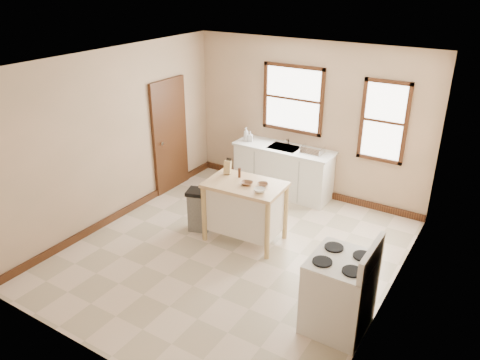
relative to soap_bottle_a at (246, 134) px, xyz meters
name	(u,v)px	position (x,y,z in m)	size (l,w,h in m)	color
floor	(232,252)	(1.06, -2.13, -1.05)	(5.00, 5.00, 0.00)	beige
ceiling	(231,63)	(1.06, -2.13, 1.75)	(5.00, 5.00, 0.00)	white
wall_back	(308,120)	(1.06, 0.37, 0.35)	(4.50, 0.04, 2.80)	tan
wall_left	(115,137)	(-1.19, -2.13, 0.35)	(0.04, 5.00, 2.80)	tan
wall_right	(397,206)	(3.31, -2.13, 0.35)	(0.04, 5.00, 2.80)	tan
window_main	(293,99)	(0.76, 0.35, 0.70)	(1.17, 0.06, 1.22)	black
window_side	(384,122)	(2.41, 0.35, 0.55)	(0.77, 0.06, 1.37)	black
door_left	(170,136)	(-1.15, -0.83, 0.00)	(0.06, 0.90, 2.10)	black
baseboard_back	(303,188)	(1.06, 0.34, -0.99)	(4.50, 0.04, 0.12)	black
baseboard_left	(124,211)	(-1.16, -2.13, -0.99)	(0.04, 5.00, 0.12)	black
sink_counter	(283,170)	(0.76, 0.07, -0.59)	(1.86, 0.62, 0.92)	silver
faucet	(289,139)	(0.76, 0.25, -0.02)	(0.03, 0.03, 0.22)	silver
soap_bottle_a	(246,134)	(0.00, 0.00, 0.00)	(0.10, 0.10, 0.26)	#B2B2B2
soap_bottle_b	(250,136)	(0.08, 0.02, -0.03)	(0.09, 0.09, 0.19)	#B2B2B2
dish_rack	(312,150)	(1.31, 0.09, -0.08)	(0.39, 0.29, 0.10)	silver
kitchen_island	(245,212)	(1.02, -1.71, -0.57)	(1.17, 0.75, 0.96)	tan
knife_block	(228,168)	(0.60, -1.54, 0.01)	(0.10, 0.10, 0.20)	#DABC72
pepper_grinder	(239,173)	(0.83, -1.57, -0.02)	(0.04, 0.04, 0.15)	#412011
bowl_a	(247,183)	(1.07, -1.74, -0.07)	(0.18, 0.18, 0.04)	brown
bowl_b	(263,184)	(1.28, -1.64, -0.07)	(0.16, 0.16, 0.04)	brown
bowl_c	(260,191)	(1.36, -1.85, -0.06)	(0.17, 0.17, 0.05)	white
trash_bin	(199,210)	(0.24, -1.84, -0.70)	(0.36, 0.30, 0.70)	gray
gas_stove	(340,284)	(2.96, -2.79, -0.45)	(0.74, 0.75, 1.20)	silver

